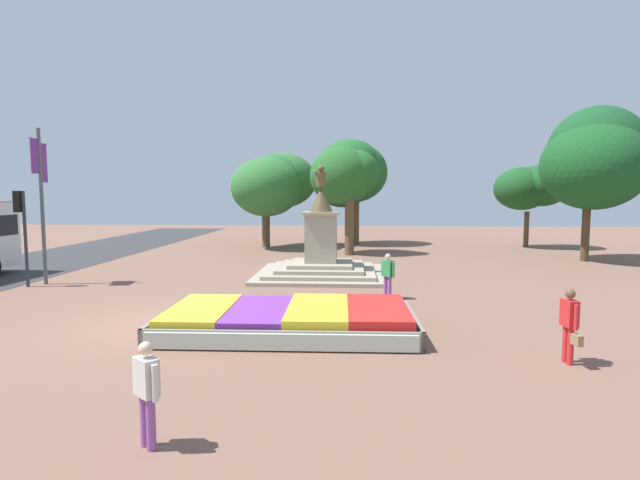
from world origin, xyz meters
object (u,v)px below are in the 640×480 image
pedestrian_near_planter (388,273)px  flower_planter (291,319)px  pedestrian_with_handbag (570,322)px  banner_pole (42,199)px  traffic_light_mid_block (22,220)px  statue_monument (321,257)px  pedestrian_crossing_plaza (147,388)px

pedestrian_near_planter → flower_planter: bearing=-124.4°
pedestrian_with_handbag → pedestrian_near_planter: (-3.30, 6.26, -0.01)m
banner_pole → pedestrian_near_planter: (13.18, -1.90, -2.48)m
traffic_light_mid_block → banner_pole: bearing=50.5°
pedestrian_with_handbag → statue_monument: bearing=118.2°
traffic_light_mid_block → pedestrian_crossing_plaza: size_ratio=2.39×
flower_planter → traffic_light_mid_block: (-10.84, 5.42, 2.26)m
pedestrian_near_planter → statue_monument: bearing=118.9°
pedestrian_crossing_plaza → flower_planter: bearing=78.2°
pedestrian_with_handbag → flower_planter: bearing=160.3°
traffic_light_mid_block → pedestrian_with_handbag: (16.94, -7.60, -1.67)m
pedestrian_crossing_plaza → pedestrian_with_handbag: bearing=28.0°
statue_monument → pedestrian_near_planter: (2.52, -4.56, 0.05)m
banner_pole → pedestrian_crossing_plaza: (9.10, -12.08, -2.48)m
flower_planter → statue_monument: statue_monument is taller
statue_monument → banner_pole: banner_pole is taller
pedestrian_with_handbag → pedestrian_crossing_plaza: size_ratio=1.04×
banner_pole → pedestrian_crossing_plaza: bearing=-53.0°
flower_planter → banner_pole: size_ratio=1.09×
flower_planter → statue_monument: size_ratio=1.21×
banner_pole → statue_monument: bearing=14.0°
statue_monument → pedestrian_near_planter: size_ratio=3.57×
pedestrian_crossing_plaza → banner_pole: bearing=127.0°
flower_planter → statue_monument: 8.67m
statue_monument → pedestrian_with_handbag: (5.81, -10.82, 0.06)m
statue_monument → banner_pole: bearing=-166.0°
banner_pole → pedestrian_crossing_plaza: 15.33m
flower_planter → pedestrian_near_planter: (2.80, 4.08, 0.58)m
traffic_light_mid_block → pedestrian_near_planter: bearing=-5.6°
flower_planter → traffic_light_mid_block: size_ratio=1.81×
banner_pole → pedestrian_with_handbag: banner_pole is taller
pedestrian_near_planter → traffic_light_mid_block: bearing=174.4°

